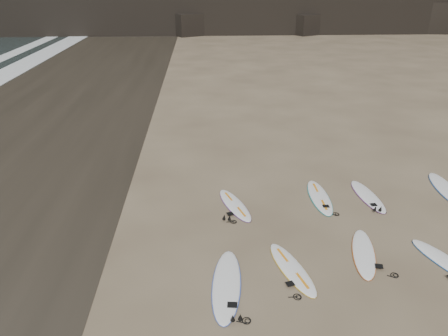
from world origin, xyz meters
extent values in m
plane|color=#897559|center=(0.00, 0.00, 0.00)|extent=(240.00, 240.00, 0.00)
cube|color=#383026|center=(-13.00, 10.00, 0.00)|extent=(12.00, 200.00, 0.01)
cube|color=black|center=(8.00, 45.00, 1.16)|extent=(4.23, 4.46, 2.33)
cube|color=black|center=(25.00, 46.00, 1.80)|extent=(5.95, 5.19, 3.59)
cube|color=black|center=(-6.00, 45.00, 1.25)|extent=(4.49, 4.76, 2.49)
ellipsoid|color=white|center=(-4.03, -1.11, 0.05)|extent=(0.92, 2.71, 0.10)
ellipsoid|color=white|center=(-2.40, -0.60, 0.04)|extent=(1.11, 2.32, 0.08)
ellipsoid|color=white|center=(-0.43, -0.06, 0.04)|extent=(1.10, 2.34, 0.08)
ellipsoid|color=white|center=(1.52, -0.58, 0.04)|extent=(1.30, 2.31, 0.08)
ellipsoid|color=white|center=(-3.54, 2.68, 0.04)|extent=(1.18, 2.28, 0.08)
ellipsoid|color=white|center=(-0.77, 3.05, 0.04)|extent=(0.64, 2.45, 0.09)
ellipsoid|color=white|center=(0.80, 3.04, 0.04)|extent=(0.73, 2.35, 0.08)
ellipsoid|color=white|center=(3.59, 3.38, 0.05)|extent=(0.91, 2.65, 0.09)
camera|label=1|loc=(-4.54, -9.21, 6.58)|focal=35.00mm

